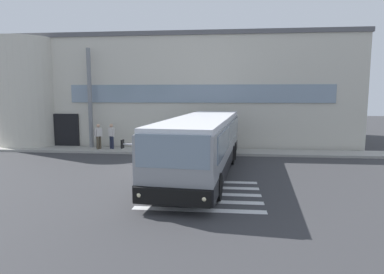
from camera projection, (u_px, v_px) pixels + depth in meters
name	position (u px, v px, depth m)	size (l,w,h in m)	color
ground_plane	(169.00, 169.00, 17.02)	(80.00, 90.00, 0.02)	#353538
bay_paint_stripes	(203.00, 194.00, 12.67)	(4.40, 3.96, 0.01)	silver
terminal_building	(184.00, 92.00, 28.09)	(25.53, 13.80, 7.94)	beige
boarding_curb	(182.00, 151.00, 21.75)	(27.73, 2.00, 0.15)	#9E9B93
entry_support_column	(90.00, 98.00, 22.55)	(0.28, 0.28, 6.66)	slate
bus_main_foreground	(202.00, 146.00, 15.72)	(4.05, 11.76, 2.70)	gray
passenger_near_column	(98.00, 135.00, 22.07)	(0.50, 0.52, 1.68)	#4C4233
passenger_by_doorway	(111.00, 135.00, 22.16)	(0.51, 0.39, 1.68)	#1E2338
safety_bollard_yellow	(203.00, 149.00, 20.37)	(0.18, 0.18, 0.90)	yellow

